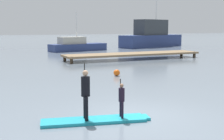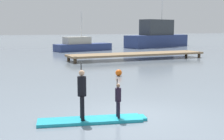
{
  "view_description": "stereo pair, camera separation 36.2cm",
  "coord_description": "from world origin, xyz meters",
  "views": [
    {
      "loc": [
        -5.04,
        -9.15,
        3.06
      ],
      "look_at": [
        0.83,
        3.86,
        1.07
      ],
      "focal_mm": 49.0,
      "sensor_mm": 36.0,
      "label": 1
    },
    {
      "loc": [
        -4.71,
        -9.3,
        3.06
      ],
      "look_at": [
        0.83,
        3.86,
        1.07
      ],
      "focal_mm": 49.0,
      "sensor_mm": 36.0,
      "label": 2
    }
  ],
  "objects": [
    {
      "name": "motor_boat_small_navy",
      "position": [
        7.2,
        29.27,
        0.7
      ],
      "size": [
        7.98,
        3.83,
        5.07
      ],
      "color": "navy",
      "rests_on": "ground"
    },
    {
      "name": "paddleboard_near",
      "position": [
        -1.55,
        -0.13,
        0.05
      ],
      "size": [
        3.62,
        1.48,
        0.1
      ],
      "color": "#1E9EB2",
      "rests_on": "ground"
    },
    {
      "name": "mooring_buoy_near",
      "position": [
        3.11,
        8.21,
        0.21
      ],
      "size": [
        0.42,
        0.42,
        0.42
      ],
      "primitive_type": "sphere",
      "color": "orange",
      "rests_on": "ground"
    },
    {
      "name": "paddler_adult",
      "position": [
        -1.87,
        -0.06,
        1.03
      ],
      "size": [
        0.34,
        0.5,
        1.82
      ],
      "color": "black",
      "rests_on": "paddleboard_near"
    },
    {
      "name": "fishing_boat_white_large",
      "position": [
        20.63,
        32.54,
        1.63
      ],
      "size": [
        12.19,
        6.52,
        10.21
      ],
      "color": "navy",
      "rests_on": "ground"
    },
    {
      "name": "paddler_child_solo",
      "position": [
        -0.71,
        -0.31,
        0.74
      ],
      "size": [
        0.24,
        0.39,
        1.27
      ],
      "color": "black",
      "rests_on": "paddleboard_near"
    },
    {
      "name": "floating_dock",
      "position": [
        8.99,
        16.95,
        0.5
      ],
      "size": [
        13.68,
        2.75,
        0.59
      ],
      "color": "#846B4C",
      "rests_on": "ground"
    },
    {
      "name": "ground_plane",
      "position": [
        0.0,
        0.0,
        0.0
      ],
      "size": [
        240.0,
        240.0,
        0.0
      ],
      "primitive_type": "plane",
      "color": "slate"
    }
  ]
}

